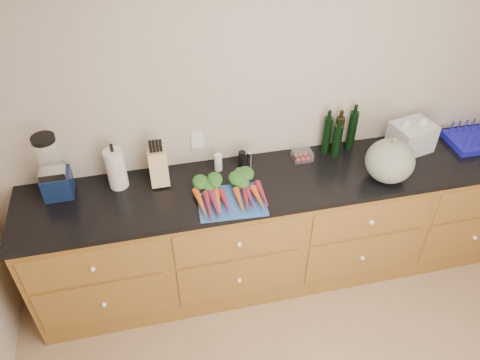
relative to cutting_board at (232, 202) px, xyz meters
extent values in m
cube|color=#BBAC9B|center=(0.46, 0.48, 0.35)|extent=(4.10, 0.05, 2.60)
cube|color=brown|center=(0.46, 0.16, -0.50)|extent=(3.60, 0.60, 0.90)
cube|color=brown|center=(-0.89, -0.15, -0.23)|extent=(0.82, 0.01, 0.28)
sphere|color=white|center=(-0.89, -0.16, -0.23)|extent=(0.03, 0.03, 0.03)
cube|color=brown|center=(-0.89, -0.15, -0.59)|extent=(0.82, 0.01, 0.38)
sphere|color=white|center=(-0.89, -0.16, -0.59)|extent=(0.03, 0.03, 0.03)
cube|color=brown|center=(0.01, -0.15, -0.23)|extent=(0.82, 0.01, 0.28)
sphere|color=white|center=(0.01, -0.16, -0.23)|extent=(0.03, 0.03, 0.03)
cube|color=brown|center=(0.01, -0.15, -0.59)|extent=(0.82, 0.01, 0.38)
sphere|color=white|center=(0.01, -0.16, -0.59)|extent=(0.03, 0.03, 0.03)
cube|color=brown|center=(0.91, -0.15, -0.23)|extent=(0.82, 0.01, 0.28)
sphere|color=white|center=(0.91, -0.16, -0.23)|extent=(0.03, 0.03, 0.03)
cube|color=brown|center=(0.91, -0.15, -0.59)|extent=(0.82, 0.01, 0.38)
sphere|color=white|center=(0.91, -0.16, -0.59)|extent=(0.03, 0.03, 0.03)
cube|color=brown|center=(1.81, -0.15, -0.59)|extent=(0.82, 0.01, 0.38)
sphere|color=white|center=(1.81, -0.16, -0.59)|extent=(0.03, 0.03, 0.03)
cube|color=black|center=(0.46, 0.16, -0.03)|extent=(3.64, 0.62, 0.04)
cube|color=#25529D|center=(0.00, 0.00, 0.00)|extent=(0.44, 0.34, 0.01)
cone|color=#D05618|center=(-0.19, -0.02, 0.03)|extent=(0.05, 0.22, 0.05)
cone|color=maroon|center=(-0.16, -0.02, 0.03)|extent=(0.05, 0.22, 0.05)
cone|color=maroon|center=(-0.12, -0.02, 0.03)|extent=(0.05, 0.22, 0.05)
cone|color=#D05618|center=(-0.09, -0.02, 0.03)|extent=(0.05, 0.22, 0.05)
cone|color=maroon|center=(-0.05, -0.02, 0.03)|extent=(0.05, 0.22, 0.05)
ellipsoid|color=#24531B|center=(-0.12, 0.14, 0.04)|extent=(0.22, 0.13, 0.07)
cone|color=#D05618|center=(0.05, -0.02, 0.03)|extent=(0.05, 0.22, 0.05)
cone|color=maroon|center=(0.09, -0.02, 0.03)|extent=(0.05, 0.22, 0.05)
cone|color=maroon|center=(0.12, -0.02, 0.03)|extent=(0.05, 0.22, 0.05)
cone|color=#D05618|center=(0.16, -0.02, 0.03)|extent=(0.05, 0.22, 0.05)
cone|color=maroon|center=(0.19, -0.02, 0.03)|extent=(0.05, 0.22, 0.05)
ellipsoid|color=#24531B|center=(0.12, 0.14, 0.04)|extent=(0.22, 0.13, 0.07)
ellipsoid|color=#616D5B|center=(1.05, 0.01, 0.14)|extent=(0.31, 0.31, 0.28)
cube|color=#0D1B40|center=(-1.05, 0.32, 0.08)|extent=(0.17, 0.17, 0.16)
cube|color=silver|center=(-1.05, 0.29, 0.18)|extent=(0.15, 0.10, 0.05)
cylinder|color=white|center=(-1.05, 0.32, 0.29)|extent=(0.13, 0.13, 0.22)
cylinder|color=black|center=(-1.05, 0.32, 0.42)|extent=(0.14, 0.14, 0.03)
cylinder|color=silver|center=(-0.68, 0.32, 0.13)|extent=(0.12, 0.12, 0.28)
cube|color=tan|center=(-0.42, 0.30, 0.11)|extent=(0.12, 0.12, 0.23)
cylinder|color=silver|center=(-0.02, 0.34, 0.06)|extent=(0.05, 0.05, 0.12)
cylinder|color=black|center=(0.14, 0.34, 0.05)|extent=(0.05, 0.05, 0.12)
cylinder|color=white|center=(0.20, 0.34, 0.05)|extent=(0.05, 0.05, 0.11)
cube|color=white|center=(0.57, 0.33, 0.03)|extent=(0.13, 0.11, 0.06)
cylinder|color=black|center=(0.76, 0.38, 0.13)|extent=(0.06, 0.06, 0.28)
cylinder|color=black|center=(0.85, 0.39, 0.12)|extent=(0.06, 0.06, 0.26)
cylinder|color=black|center=(0.94, 0.38, 0.14)|extent=(0.06, 0.06, 0.30)
cylinder|color=black|center=(0.81, 0.32, 0.12)|extent=(0.06, 0.06, 0.24)
cube|color=#1313AA|center=(1.85, 0.24, 0.02)|extent=(0.36, 0.29, 0.05)
camera|label=1|loc=(-0.42, -2.11, 1.98)|focal=35.00mm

